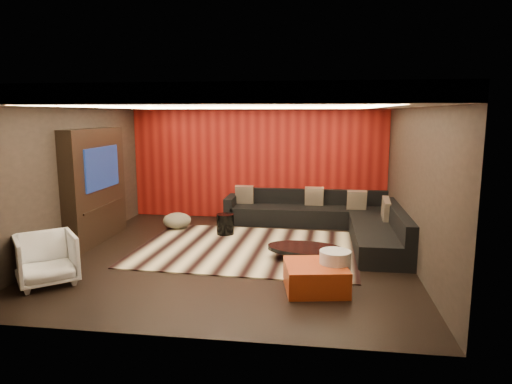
# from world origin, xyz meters

# --- Properties ---
(floor) EXTENTS (6.00, 6.00, 0.02)m
(floor) POSITION_xyz_m (0.00, 0.00, -0.01)
(floor) COLOR black
(floor) RESTS_ON ground
(ceiling) EXTENTS (6.00, 6.00, 0.02)m
(ceiling) POSITION_xyz_m (0.00, 0.00, 2.81)
(ceiling) COLOR silver
(ceiling) RESTS_ON ground
(wall_back) EXTENTS (6.00, 0.02, 2.80)m
(wall_back) POSITION_xyz_m (0.00, 3.01, 1.40)
(wall_back) COLOR black
(wall_back) RESTS_ON ground
(wall_left) EXTENTS (0.02, 6.00, 2.80)m
(wall_left) POSITION_xyz_m (-3.01, 0.00, 1.40)
(wall_left) COLOR black
(wall_left) RESTS_ON ground
(wall_right) EXTENTS (0.02, 6.00, 2.80)m
(wall_right) POSITION_xyz_m (3.01, 0.00, 1.40)
(wall_right) COLOR black
(wall_right) RESTS_ON ground
(red_feature_wall) EXTENTS (5.98, 0.05, 2.78)m
(red_feature_wall) POSITION_xyz_m (0.00, 2.97, 1.40)
(red_feature_wall) COLOR #6B0C0A
(red_feature_wall) RESTS_ON ground
(soffit_back) EXTENTS (6.00, 0.60, 0.22)m
(soffit_back) POSITION_xyz_m (0.00, 2.70, 2.69)
(soffit_back) COLOR silver
(soffit_back) RESTS_ON ground
(soffit_front) EXTENTS (6.00, 0.60, 0.22)m
(soffit_front) POSITION_xyz_m (0.00, -2.70, 2.69)
(soffit_front) COLOR silver
(soffit_front) RESTS_ON ground
(soffit_left) EXTENTS (0.60, 4.80, 0.22)m
(soffit_left) POSITION_xyz_m (-2.70, 0.00, 2.69)
(soffit_left) COLOR silver
(soffit_left) RESTS_ON ground
(soffit_right) EXTENTS (0.60, 4.80, 0.22)m
(soffit_right) POSITION_xyz_m (2.70, 0.00, 2.69)
(soffit_right) COLOR silver
(soffit_right) RESTS_ON ground
(cove_back) EXTENTS (4.80, 0.08, 0.04)m
(cove_back) POSITION_xyz_m (0.00, 2.36, 2.60)
(cove_back) COLOR #FFD899
(cove_back) RESTS_ON ground
(cove_front) EXTENTS (4.80, 0.08, 0.04)m
(cove_front) POSITION_xyz_m (0.00, -2.36, 2.60)
(cove_front) COLOR #FFD899
(cove_front) RESTS_ON ground
(cove_left) EXTENTS (0.08, 4.80, 0.04)m
(cove_left) POSITION_xyz_m (-2.36, 0.00, 2.60)
(cove_left) COLOR #FFD899
(cove_left) RESTS_ON ground
(cove_right) EXTENTS (0.08, 4.80, 0.04)m
(cove_right) POSITION_xyz_m (2.36, 0.00, 2.60)
(cove_right) COLOR #FFD899
(cove_right) RESTS_ON ground
(tv_surround) EXTENTS (0.30, 2.00, 2.20)m
(tv_surround) POSITION_xyz_m (-2.85, 0.60, 1.10)
(tv_surround) COLOR black
(tv_surround) RESTS_ON ground
(tv_screen) EXTENTS (0.04, 1.30, 0.80)m
(tv_screen) POSITION_xyz_m (-2.69, 0.60, 1.45)
(tv_screen) COLOR black
(tv_screen) RESTS_ON ground
(tv_shelf) EXTENTS (0.04, 1.60, 0.04)m
(tv_shelf) POSITION_xyz_m (-2.69, 0.60, 0.70)
(tv_shelf) COLOR black
(tv_shelf) RESTS_ON ground
(rug) EXTENTS (4.13, 3.17, 0.02)m
(rug) POSITION_xyz_m (0.16, 0.45, 0.01)
(rug) COLOR beige
(rug) RESTS_ON floor
(coffee_table) EXTENTS (1.50, 1.50, 0.22)m
(coffee_table) POSITION_xyz_m (1.25, -0.09, 0.13)
(coffee_table) COLOR black
(coffee_table) RESTS_ON rug
(drum_stool) EXTENTS (0.36, 0.36, 0.42)m
(drum_stool) POSITION_xyz_m (-0.45, 1.36, 0.23)
(drum_stool) COLOR black
(drum_stool) RESTS_ON rug
(striped_pouf) EXTENTS (0.66, 0.66, 0.33)m
(striped_pouf) POSITION_xyz_m (-1.59, 1.70, 0.19)
(striped_pouf) COLOR beige
(striped_pouf) RESTS_ON rug
(white_side_table) EXTENTS (0.51, 0.51, 0.56)m
(white_side_table) POSITION_xyz_m (1.71, -1.28, 0.28)
(white_side_table) COLOR silver
(white_side_table) RESTS_ON floor
(orange_ottoman) EXTENTS (0.98, 0.98, 0.38)m
(orange_ottoman) POSITION_xyz_m (1.43, -1.36, 0.19)
(orange_ottoman) COLOR #A62915
(orange_ottoman) RESTS_ON floor
(armchair) EXTENTS (1.14, 1.14, 0.75)m
(armchair) POSITION_xyz_m (-2.49, -1.68, 0.37)
(armchair) COLOR silver
(armchair) RESTS_ON floor
(sectional_sofa) EXTENTS (3.65, 3.50, 0.75)m
(sectional_sofa) POSITION_xyz_m (1.73, 1.86, 0.26)
(sectional_sofa) COLOR black
(sectional_sofa) RESTS_ON floor
(throw_pillows) EXTENTS (3.29, 1.62, 0.50)m
(throw_pillows) POSITION_xyz_m (1.53, 2.29, 0.62)
(throw_pillows) COLOR tan
(throw_pillows) RESTS_ON sectional_sofa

